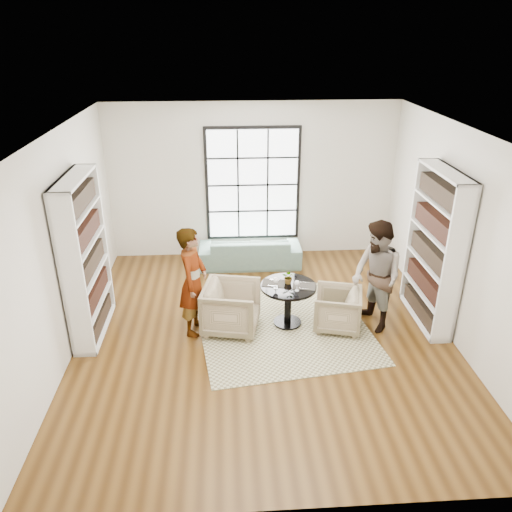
{
  "coord_description": "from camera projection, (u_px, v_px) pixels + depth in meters",
  "views": [
    {
      "loc": [
        -0.53,
        -6.29,
        4.22
      ],
      "look_at": [
        -0.1,
        0.4,
        1.12
      ],
      "focal_mm": 35.0,
      "sensor_mm": 36.0,
      "label": 1
    }
  ],
  "objects": [
    {
      "name": "armchair_left",
      "position": [
        231.0,
        308.0,
        7.49
      ],
      "size": [
        0.96,
        0.94,
        0.75
      ],
      "primitive_type": "imported",
      "rotation": [
        0.0,
        0.0,
        1.37
      ],
      "color": "tan",
      "rests_on": "ground"
    },
    {
      "name": "placemat_right",
      "position": [
        304.0,
        286.0,
        7.47
      ],
      "size": [
        0.39,
        0.33,
        0.01
      ],
      "primitive_type": "cube",
      "rotation": [
        0.0,
        0.0,
        -0.22
      ],
      "color": "black",
      "rests_on": "pedestal_table"
    },
    {
      "name": "cutlery_left",
      "position": [
        274.0,
        283.0,
        7.55
      ],
      "size": [
        0.19,
        0.25,
        0.01
      ],
      "primitive_type": null,
      "rotation": [
        0.0,
        0.0,
        -0.22
      ],
      "color": "silver",
      "rests_on": "placemat_left"
    },
    {
      "name": "sofa",
      "position": [
        250.0,
        251.0,
        9.6
      ],
      "size": [
        1.94,
        0.77,
        0.57
      ],
      "primitive_type": "imported",
      "rotation": [
        0.0,
        0.0,
        3.13
      ],
      "color": "slate",
      "rests_on": "ground"
    },
    {
      "name": "wine_glass_right",
      "position": [
        297.0,
        283.0,
        7.29
      ],
      "size": [
        0.08,
        0.08,
        0.17
      ],
      "color": "silver",
      "rests_on": "pedestal_table"
    },
    {
      "name": "placemat_left",
      "position": [
        274.0,
        283.0,
        7.55
      ],
      "size": [
        0.39,
        0.33,
        0.01
      ],
      "primitive_type": "cube",
      "rotation": [
        0.0,
        0.0,
        -0.22
      ],
      "color": "black",
      "rests_on": "pedestal_table"
    },
    {
      "name": "person_right",
      "position": [
        376.0,
        277.0,
        7.36
      ],
      "size": [
        0.87,
        0.99,
        1.71
      ],
      "primitive_type": "imported",
      "rotation": [
        0.0,
        0.0,
        -1.26
      ],
      "color": "gray",
      "rests_on": "ground"
    },
    {
      "name": "wine_glass_left",
      "position": [
        276.0,
        281.0,
        7.35
      ],
      "size": [
        0.08,
        0.08,
        0.18
      ],
      "color": "silver",
      "rests_on": "pedestal_table"
    },
    {
      "name": "armchair_right",
      "position": [
        337.0,
        309.0,
        7.56
      ],
      "size": [
        0.84,
        0.83,
        0.63
      ],
      "primitive_type": "imported",
      "rotation": [
        0.0,
        0.0,
        -1.83
      ],
      "color": "tan",
      "rests_on": "ground"
    },
    {
      "name": "cutlery_right",
      "position": [
        304.0,
        285.0,
        7.47
      ],
      "size": [
        0.19,
        0.25,
        0.01
      ],
      "primitive_type": null,
      "rotation": [
        0.0,
        0.0,
        -0.22
      ],
      "color": "silver",
      "rests_on": "placemat_right"
    },
    {
      "name": "flower_centerpiece",
      "position": [
        289.0,
        277.0,
        7.51
      ],
      "size": [
        0.23,
        0.21,
        0.21
      ],
      "primitive_type": "imported",
      "rotation": [
        0.0,
        0.0,
        -0.32
      ],
      "color": "gray",
      "rests_on": "pedestal_table"
    },
    {
      "name": "person_left",
      "position": [
        193.0,
        281.0,
        7.27
      ],
      "size": [
        0.53,
        0.69,
        1.67
      ],
      "primitive_type": "imported",
      "rotation": [
        0.0,
        0.0,
        1.34
      ],
      "color": "gray",
      "rests_on": "ground"
    },
    {
      "name": "room_shell",
      "position": [
        262.0,
        244.0,
        7.47
      ],
      "size": [
        6.0,
        6.01,
        6.0
      ],
      "color": "silver",
      "rests_on": "ground"
    },
    {
      "name": "rug",
      "position": [
        283.0,
        327.0,
        7.69
      ],
      "size": [
        2.85,
        2.85,
        0.01
      ],
      "primitive_type": "cube",
      "rotation": [
        0.0,
        0.0,
        0.14
      ],
      "color": "#BAB68C",
      "rests_on": "ground"
    },
    {
      "name": "ground",
      "position": [
        264.0,
        334.0,
        7.5
      ],
      "size": [
        6.0,
        6.0,
        0.0
      ],
      "primitive_type": "plane",
      "color": "brown"
    },
    {
      "name": "pedestal_table",
      "position": [
        288.0,
        296.0,
        7.57
      ],
      "size": [
        0.84,
        0.84,
        0.68
      ],
      "rotation": [
        0.0,
        0.0,
        -0.22
      ],
      "color": "black",
      "rests_on": "ground"
    }
  ]
}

